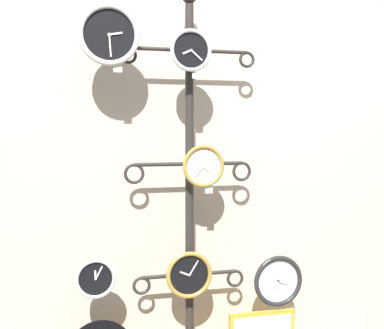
{
  "coord_description": "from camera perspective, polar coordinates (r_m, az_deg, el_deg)",
  "views": [
    {
      "loc": [
        -0.7,
        -2.21,
        1.3
      ],
      "look_at": [
        0.0,
        0.36,
        1.13
      ],
      "focal_mm": 50.0,
      "sensor_mm": 36.0,
      "label": 1
    }
  ],
  "objects": [
    {
      "name": "clock_top_center",
      "position": [
        2.63,
        -0.14,
        12.07
      ],
      "size": [
        0.21,
        0.04,
        0.21
      ],
      "color": "black"
    },
    {
      "name": "price_tag_mid",
      "position": [
        2.62,
        0.48,
        9.47
      ],
      "size": [
        0.04,
        0.0,
        0.03
      ],
      "color": "white"
    },
    {
      "name": "price_tag_upper",
      "position": [
        2.57,
        -7.92,
        10.04
      ],
      "size": [
        0.04,
        0.0,
        0.03
      ],
      "color": "white"
    },
    {
      "name": "display_stand",
      "position": [
        2.76,
        -0.28,
        -7.4
      ],
      "size": [
        0.7,
        0.34,
        2.0
      ],
      "color": "#282623",
      "rests_on": "ground_plane"
    },
    {
      "name": "shop_wall",
      "position": [
        2.87,
        -1.12,
        5.75
      ],
      "size": [
        4.4,
        0.04,
        2.8
      ],
      "color": "#BCB2A3",
      "rests_on": "ground_plane"
    },
    {
      "name": "price_tag_lower",
      "position": [
        2.67,
        1.81,
        -2.79
      ],
      "size": [
        0.04,
        0.0,
        0.03
      ],
      "color": "white"
    },
    {
      "name": "clock_middle_center",
      "position": [
        2.65,
        1.2,
        -0.17
      ],
      "size": [
        0.21,
        0.04,
        0.21
      ],
      "color": "silver"
    },
    {
      "name": "clock_bottom_right",
      "position": [
        2.87,
        9.13,
        -12.15
      ],
      "size": [
        0.27,
        0.04,
        0.27
      ],
      "color": "silver"
    },
    {
      "name": "clock_top_left",
      "position": [
        2.58,
        -8.85,
        13.51
      ],
      "size": [
        0.29,
        0.04,
        0.29
      ],
      "color": "black"
    },
    {
      "name": "clock_bottom_left",
      "position": [
        2.63,
        -10.27,
        -11.89
      ],
      "size": [
        0.19,
        0.04,
        0.19
      ],
      "color": "black"
    },
    {
      "name": "clock_bottom_center",
      "position": [
        2.73,
        -0.33,
        -11.68
      ],
      "size": [
        0.24,
        0.04,
        0.24
      ],
      "color": "black"
    }
  ]
}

